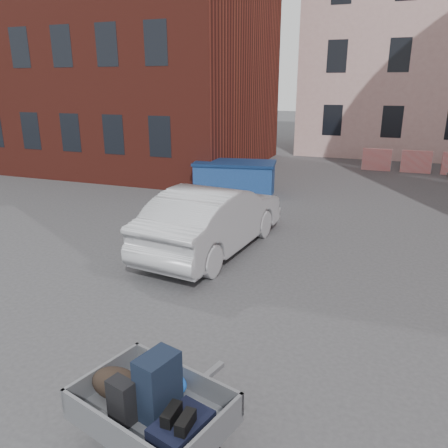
% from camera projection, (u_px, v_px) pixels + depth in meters
% --- Properties ---
extents(ground, '(120.00, 120.00, 0.00)m').
position_uv_depth(ground, '(199.00, 309.00, 7.84)').
color(ground, '#38383A').
rests_on(ground, ground).
extents(building_brick, '(12.00, 10.00, 14.00)m').
position_uv_depth(building_brick, '(130.00, 13.00, 20.28)').
color(building_brick, '#591E16').
rests_on(building_brick, ground).
extents(far_building, '(6.00, 6.00, 8.00)m').
position_uv_depth(far_building, '(71.00, 82.00, 32.86)').
color(far_building, maroon).
rests_on(far_building, ground).
extents(barriers, '(4.70, 0.18, 1.00)m').
position_uv_depth(barriers, '(416.00, 162.00, 19.70)').
color(barriers, red).
rests_on(barriers, ground).
extents(trailer, '(1.84, 1.96, 1.20)m').
position_uv_depth(trailer, '(152.00, 405.00, 4.63)').
color(trailer, black).
rests_on(trailer, ground).
extents(dumpster, '(3.08, 1.94, 1.20)m').
position_uv_depth(dumpster, '(235.00, 178.00, 15.78)').
color(dumpster, navy).
rests_on(dumpster, ground).
extents(silver_car, '(2.22, 4.96, 1.58)m').
position_uv_depth(silver_car, '(214.00, 218.00, 10.42)').
color(silver_car, '#A8AAB0').
rests_on(silver_car, ground).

